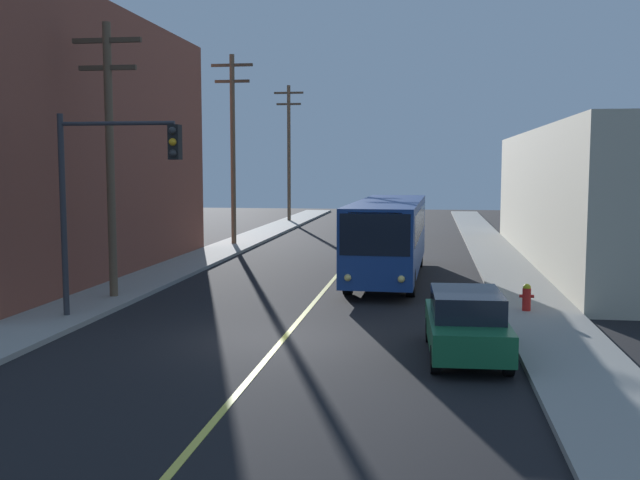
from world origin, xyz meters
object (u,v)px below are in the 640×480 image
(utility_pole_mid, at_px, (233,141))
(utility_pole_far, at_px, (289,147))
(traffic_signal_left_corner, at_px, (111,177))
(parked_car_green, at_px, (466,323))
(city_bus, at_px, (389,234))
(utility_pole_near, at_px, (110,147))
(fire_hydrant, at_px, (527,297))

(utility_pole_mid, bearing_deg, utility_pole_far, 90.78)
(utility_pole_far, distance_m, traffic_signal_left_corner, 39.29)
(parked_car_green, distance_m, utility_pole_far, 43.97)
(parked_car_green, relative_size, utility_pole_far, 0.41)
(city_bus, height_order, utility_pole_far, utility_pole_far)
(utility_pole_near, height_order, traffic_signal_left_corner, utility_pole_near)
(city_bus, xyz_separation_m, utility_pole_mid, (-9.52, 11.04, 4.22))
(traffic_signal_left_corner, xyz_separation_m, fire_hydrant, (12.26, 2.73, -3.72))
(utility_pole_mid, height_order, utility_pole_far, utility_pole_far)
(utility_pole_mid, xyz_separation_m, utility_pole_far, (-0.25, 18.42, 0.12))
(traffic_signal_left_corner, height_order, fire_hydrant, traffic_signal_left_corner)
(utility_pole_near, distance_m, fire_hydrant, 14.55)
(city_bus, height_order, utility_pole_mid, utility_pole_mid)
(parked_car_green, relative_size, traffic_signal_left_corner, 0.74)
(utility_pole_mid, height_order, fire_hydrant, utility_pole_mid)
(utility_pole_far, relative_size, traffic_signal_left_corner, 1.83)
(utility_pole_far, bearing_deg, traffic_signal_left_corner, -86.84)
(parked_car_green, distance_m, utility_pole_mid, 26.88)
(utility_pole_mid, bearing_deg, parked_car_green, -62.77)
(city_bus, relative_size, parked_car_green, 2.73)
(parked_car_green, height_order, fire_hydrant, parked_car_green)
(parked_car_green, height_order, utility_pole_near, utility_pole_near)
(city_bus, xyz_separation_m, fire_hydrant, (4.65, -7.00, -1.23))
(utility_pole_near, relative_size, traffic_signal_left_corner, 1.54)
(city_bus, bearing_deg, traffic_signal_left_corner, -128.03)
(fire_hydrant, bearing_deg, city_bus, 123.59)
(utility_pole_near, height_order, utility_pole_far, utility_pole_far)
(utility_pole_mid, bearing_deg, fire_hydrant, -51.85)
(city_bus, height_order, traffic_signal_left_corner, traffic_signal_left_corner)
(parked_car_green, relative_size, utility_pole_mid, 0.42)
(city_bus, bearing_deg, utility_pole_near, -144.96)
(traffic_signal_left_corner, bearing_deg, city_bus, 51.97)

